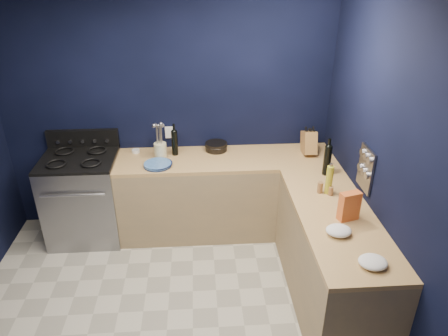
{
  "coord_description": "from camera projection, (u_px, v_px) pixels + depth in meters",
  "views": [
    {
      "loc": [
        0.31,
        -2.53,
        2.81
      ],
      "look_at": [
        0.55,
        1.0,
        1.0
      ],
      "focal_mm": 33.5,
      "sensor_mm": 36.0,
      "label": 1
    }
  ],
  "objects": [
    {
      "name": "floor",
      "position": [
        167.0,
        331.0,
        3.51
      ],
      "size": [
        3.5,
        3.5,
        0.02
      ],
      "primitive_type": "cube",
      "color": "#B4AF9D",
      "rests_on": "ground"
    },
    {
      "name": "wall_back",
      "position": [
        168.0,
        113.0,
        4.48
      ],
      "size": [
        3.5,
        0.02,
        2.6
      ],
      "primitive_type": "cube",
      "color": "black",
      "rests_on": "ground"
    },
    {
      "name": "wall_right",
      "position": [
        400.0,
        189.0,
        3.02
      ],
      "size": [
        0.02,
        3.5,
        2.6
      ],
      "primitive_type": "cube",
      "color": "black",
      "rests_on": "ground"
    },
    {
      "name": "cab_back",
      "position": [
        226.0,
        196.0,
        4.62
      ],
      "size": [
        2.3,
        0.63,
        0.86
      ],
      "primitive_type": "cube",
      "color": "#9A7F55",
      "rests_on": "floor"
    },
    {
      "name": "top_back",
      "position": [
        226.0,
        159.0,
        4.42
      ],
      "size": [
        2.3,
        0.63,
        0.04
      ],
      "primitive_type": "cube",
      "color": "olive",
      "rests_on": "cab_back"
    },
    {
      "name": "cab_right",
      "position": [
        330.0,
        260.0,
        3.65
      ],
      "size": [
        0.63,
        1.67,
        0.86
      ],
      "primitive_type": "cube",
      "color": "#9A7F55",
      "rests_on": "floor"
    },
    {
      "name": "top_right",
      "position": [
        337.0,
        217.0,
        3.45
      ],
      "size": [
        0.63,
        1.67,
        0.04
      ],
      "primitive_type": "cube",
      "color": "olive",
      "rests_on": "cab_right"
    },
    {
      "name": "gas_range",
      "position": [
        85.0,
        199.0,
        4.51
      ],
      "size": [
        0.76,
        0.66,
        0.92
      ],
      "primitive_type": "cube",
      "color": "gray",
      "rests_on": "floor"
    },
    {
      "name": "oven_door",
      "position": [
        78.0,
        216.0,
        4.23
      ],
      "size": [
        0.59,
        0.02,
        0.42
      ],
      "primitive_type": "cube",
      "color": "black",
      "rests_on": "gas_range"
    },
    {
      "name": "cooktop",
      "position": [
        78.0,
        159.0,
        4.29
      ],
      "size": [
        0.76,
        0.66,
        0.03
      ],
      "primitive_type": "cube",
      "color": "black",
      "rests_on": "gas_range"
    },
    {
      "name": "backguard",
      "position": [
        83.0,
        139.0,
        4.51
      ],
      "size": [
        0.76,
        0.06,
        0.2
      ],
      "primitive_type": "cube",
      "color": "black",
      "rests_on": "gas_range"
    },
    {
      "name": "spice_panel",
      "position": [
        366.0,
        169.0,
        3.56
      ],
      "size": [
        0.02,
        0.28,
        0.38
      ],
      "primitive_type": "cube",
      "color": "gray",
      "rests_on": "wall_right"
    },
    {
      "name": "wall_outlet",
      "position": [
        169.0,
        132.0,
        4.56
      ],
      "size": [
        0.09,
        0.02,
        0.13
      ],
      "primitive_type": "cube",
      "color": "white",
      "rests_on": "wall_back"
    },
    {
      "name": "plate_stack",
      "position": [
        158.0,
        165.0,
        4.22
      ],
      "size": [
        0.35,
        0.35,
        0.03
      ],
      "primitive_type": "cylinder",
      "rotation": [
        0.0,
        0.0,
        0.31
      ],
      "color": "#325C91",
      "rests_on": "top_back"
    },
    {
      "name": "ramekin",
      "position": [
        136.0,
        151.0,
        4.52
      ],
      "size": [
        0.1,
        0.1,
        0.03
      ],
      "primitive_type": "cylinder",
      "rotation": [
        0.0,
        0.0,
        -0.22
      ],
      "color": "white",
      "rests_on": "top_back"
    },
    {
      "name": "utensil_crock",
      "position": [
        161.0,
        150.0,
        4.38
      ],
      "size": [
        0.14,
        0.14,
        0.16
      ],
      "primitive_type": "cylinder",
      "rotation": [
        0.0,
        0.0,
        -0.08
      ],
      "color": "beige",
      "rests_on": "top_back"
    },
    {
      "name": "wine_bottle_back",
      "position": [
        175.0,
        143.0,
        4.42
      ],
      "size": [
        0.08,
        0.08,
        0.27
      ],
      "primitive_type": "cylinder",
      "rotation": [
        0.0,
        0.0,
        0.34
      ],
      "color": "black",
      "rests_on": "top_back"
    },
    {
      "name": "lemon_basket",
      "position": [
        216.0,
        147.0,
        4.55
      ],
      "size": [
        0.3,
        0.3,
        0.09
      ],
      "primitive_type": "cylinder",
      "rotation": [
        0.0,
        0.0,
        0.37
      ],
      "color": "black",
      "rests_on": "top_back"
    },
    {
      "name": "knife_block",
      "position": [
        309.0,
        143.0,
        4.46
      ],
      "size": [
        0.14,
        0.29,
        0.3
      ],
      "primitive_type": "cube",
      "rotation": [
        -0.31,
        0.0,
        -0.02
      ],
      "color": "olive",
      "rests_on": "top_back"
    },
    {
      "name": "wine_bottle_right",
      "position": [
        327.0,
        161.0,
        4.01
      ],
      "size": [
        0.09,
        0.09,
        0.29
      ],
      "primitive_type": "cylinder",
      "rotation": [
        0.0,
        0.0,
        0.21
      ],
      "color": "black",
      "rests_on": "top_right"
    },
    {
      "name": "oil_bottle",
      "position": [
        329.0,
        180.0,
        3.7
      ],
      "size": [
        0.08,
        0.08,
        0.27
      ],
      "primitive_type": "cylinder",
      "rotation": [
        0.0,
        0.0,
        -0.41
      ],
      "color": "gold",
      "rests_on": "top_right"
    },
    {
      "name": "spice_jar_near",
      "position": [
        320.0,
        187.0,
        3.74
      ],
      "size": [
        0.06,
        0.06,
        0.1
      ],
      "primitive_type": "cylinder",
      "rotation": [
        0.0,
        0.0,
        -0.25
      ],
      "color": "olive",
      "rests_on": "top_right"
    },
    {
      "name": "spice_jar_far",
      "position": [
        331.0,
        191.0,
        3.71
      ],
      "size": [
        0.05,
        0.05,
        0.08
      ],
      "primitive_type": "cylinder",
      "rotation": [
        0.0,
        0.0,
        -0.26
      ],
      "color": "olive",
      "rests_on": "top_right"
    },
    {
      "name": "crouton_bag",
      "position": [
        349.0,
        206.0,
        3.33
      ],
      "size": [
        0.18,
        0.12,
        0.24
      ],
      "primitive_type": "cube",
      "rotation": [
        0.0,
        0.0,
        0.27
      ],
      "color": "red",
      "rests_on": "top_right"
    },
    {
      "name": "towel_front",
      "position": [
        339.0,
        231.0,
        3.19
      ],
      "size": [
        0.21,
        0.19,
        0.07
      ],
      "primitive_type": "ellipsoid",
      "rotation": [
        0.0,
        0.0,
        0.1
      ],
      "color": "white",
      "rests_on": "top_right"
    },
    {
      "name": "towel_end",
      "position": [
        373.0,
        262.0,
        2.87
      ],
      "size": [
        0.24,
        0.23,
        0.06
      ],
      "primitive_type": "ellipsoid",
      "rotation": [
        0.0,
        0.0,
        0.27
      ],
      "color": "white",
      "rests_on": "top_right"
    }
  ]
}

